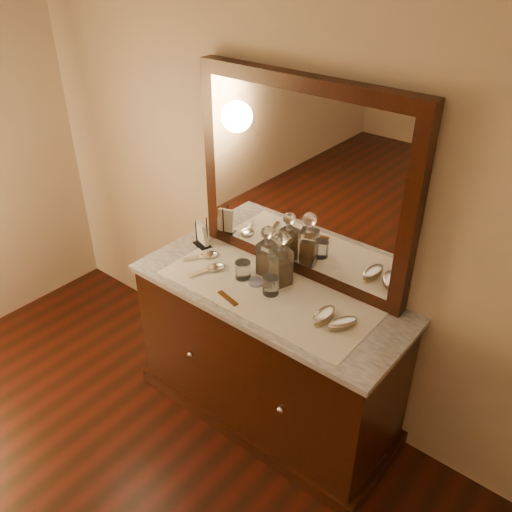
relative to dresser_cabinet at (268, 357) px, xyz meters
The scene contains 18 objects.
dresser_cabinet is the anchor object (origin of this frame).
dresser_plinth 0.37m from the dresser_cabinet, ahead, with size 1.46×0.59×0.08m, color black.
knob_left 0.42m from the dresser_cabinet, 136.47° to the right, with size 0.04×0.04×0.04m, color silver.
knob_right 0.42m from the dresser_cabinet, 43.53° to the right, with size 0.04×0.04×0.04m, color silver.
marble_top 0.42m from the dresser_cabinet, ahead, with size 1.44×0.59×0.03m, color white.
mirror_frame 0.97m from the dresser_cabinet, 90.00° to the left, with size 1.20×0.08×1.00m, color black.
mirror_glass 0.96m from the dresser_cabinet, 90.00° to the left, with size 1.06×0.01×0.86m, color white.
lace_runner 0.44m from the dresser_cabinet, 90.00° to the right, with size 1.10×0.45×0.00m, color white.
pin_dish 0.46m from the dresser_cabinet, behind, with size 0.08×0.08×0.01m, color silver.
comb 0.50m from the dresser_cabinet, 120.11° to the right, with size 0.14×0.03×0.01m, color brown.
napkin_rack 0.76m from the dresser_cabinet, 169.32° to the left, with size 0.13×0.10×0.17m.
decanter_left 0.57m from the dresser_cabinet, 131.37° to the left, with size 0.09×0.09×0.28m.
decanter_right 0.57m from the dresser_cabinet, 84.92° to the left, with size 0.12×0.12×0.30m.
brush_near 0.58m from the dresser_cabinet, ahead, with size 0.07×0.16×0.04m.
brush_far 0.64m from the dresser_cabinet, ahead, with size 0.12×0.16×0.04m.
hand_mirror_outer 0.64m from the dresser_cabinet, behind, with size 0.14×0.20×0.02m.
hand_mirror_inner 0.57m from the dresser_cabinet, behind, with size 0.11×0.21×0.02m.
tumblers 0.50m from the dresser_cabinet, behind, with size 0.28×0.10×0.09m.
Camera 1 is at (1.33, 0.23, 2.41)m, focal length 37.77 mm.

